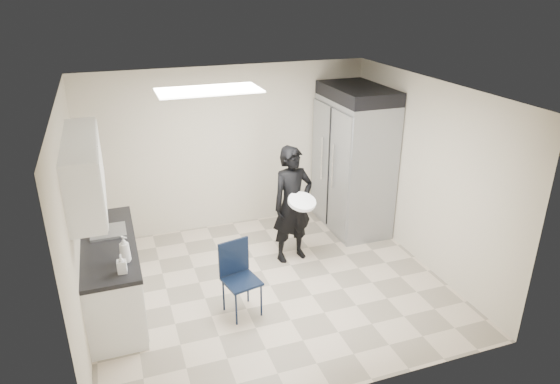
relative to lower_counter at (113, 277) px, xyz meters
name	(u,v)px	position (x,y,z in m)	size (l,w,h in m)	color
floor	(270,286)	(1.95, -0.20, -0.43)	(4.50, 4.50, 0.00)	#C2AF98
ceiling	(268,91)	(1.95, -0.20, 2.17)	(4.50, 4.50, 0.00)	white
back_wall	(229,149)	(1.95, 1.80, 0.87)	(4.50, 4.50, 0.00)	#C1B59F
left_wall	(74,223)	(-0.30, -0.20, 0.87)	(4.00, 4.00, 0.00)	#C1B59F
right_wall	(425,174)	(4.20, -0.20, 0.87)	(4.00, 4.00, 0.00)	#C1B59F
ceiling_panel	(209,90)	(1.35, 0.20, 2.14)	(1.20, 0.60, 0.02)	white
lower_counter	(113,277)	(0.00, 0.00, 0.00)	(0.60, 1.90, 0.86)	silver
countertop	(108,244)	(0.00, 0.00, 0.46)	(0.64, 1.95, 0.05)	black
sink	(109,236)	(0.02, 0.25, 0.44)	(0.42, 0.40, 0.14)	gray
faucet	(90,227)	(-0.18, 0.25, 0.59)	(0.02, 0.02, 0.24)	silver
upper_cabinets	(84,171)	(-0.13, 0.00, 1.40)	(0.35, 1.80, 0.75)	silver
towel_dispenser	(82,157)	(-0.19, 1.15, 1.19)	(0.22, 0.30, 0.35)	black
notice_sticker_left	(76,226)	(-0.29, -0.10, 0.79)	(0.00, 0.12, 0.07)	yellow
notice_sticker_right	(77,222)	(-0.29, 0.10, 0.75)	(0.00, 0.12, 0.07)	yellow
commercial_fridge	(353,165)	(3.78, 1.07, 0.62)	(0.80, 1.35, 2.10)	gray
fridge_compressor	(358,93)	(3.78, 1.07, 1.77)	(0.80, 1.35, 0.20)	black
folding_chair	(242,281)	(1.45, -0.64, 0.01)	(0.40, 0.40, 0.89)	black
man_tuxedo	(292,205)	(2.49, 0.40, 0.42)	(0.62, 0.42, 1.70)	black
bucket_lid	(302,202)	(2.53, 0.15, 0.56)	(0.39, 0.39, 0.05)	white
soap_bottle_a	(125,249)	(0.18, -0.53, 0.64)	(0.12, 0.12, 0.31)	silver
soap_bottle_b	(122,264)	(0.13, -0.75, 0.59)	(0.10, 0.10, 0.21)	silver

